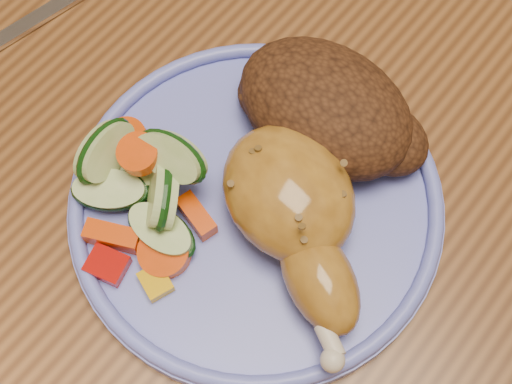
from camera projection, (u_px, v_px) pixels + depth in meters
ground at (328, 355)px, 1.18m from camera, size 4.00×4.00×0.00m
dining_table at (406, 191)px, 0.57m from camera, size 0.90×1.40×0.75m
plate at (256, 205)px, 0.47m from camera, size 0.24×0.24×0.01m
plate_rim at (256, 198)px, 0.46m from camera, size 0.24×0.24×0.01m
chicken_leg at (296, 213)px, 0.43m from camera, size 0.15×0.12×0.05m
rice_pilaf at (329, 110)px, 0.46m from camera, size 0.13×0.09×0.05m
vegetable_pile at (141, 187)px, 0.45m from camera, size 0.11×0.11×0.06m
fork at (58, 5)px, 0.53m from camera, size 0.04×0.16×0.00m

